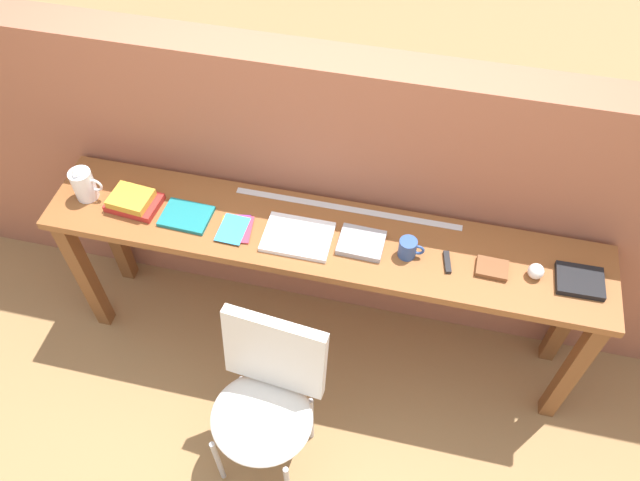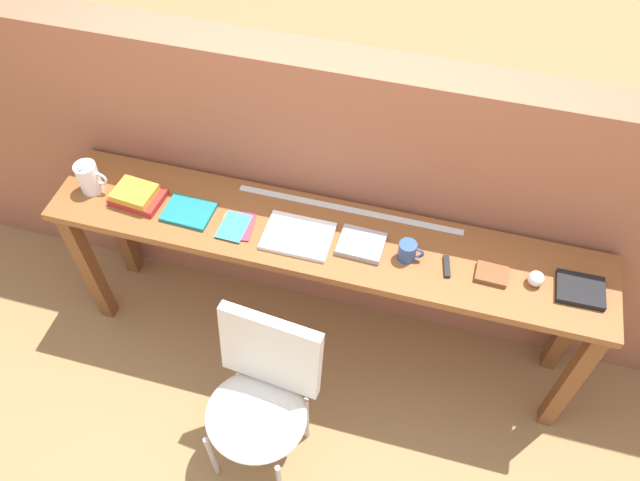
% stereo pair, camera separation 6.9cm
% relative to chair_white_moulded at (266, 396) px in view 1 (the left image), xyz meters
% --- Properties ---
extents(ground_plane, '(40.00, 40.00, 0.00)m').
position_rel_chair_white_moulded_xyz_m(ground_plane, '(0.10, 0.33, -0.53)').
color(ground_plane, '#9E7547').
extents(brick_wall_back, '(6.00, 0.20, 1.55)m').
position_rel_chair_white_moulded_xyz_m(brick_wall_back, '(0.10, 0.97, 0.25)').
color(brick_wall_back, '#9E5B42').
rests_on(brick_wall_back, ground).
extents(sideboard, '(2.50, 0.44, 0.88)m').
position_rel_chair_white_moulded_xyz_m(sideboard, '(0.10, 0.63, 0.21)').
color(sideboard, brown).
rests_on(sideboard, ground).
extents(chair_white_moulded, '(0.48, 0.49, 0.89)m').
position_rel_chair_white_moulded_xyz_m(chair_white_moulded, '(0.00, 0.00, 0.00)').
color(chair_white_moulded, silver).
rests_on(chair_white_moulded, ground).
extents(pitcher_white, '(0.14, 0.10, 0.18)m').
position_rel_chair_white_moulded_xyz_m(pitcher_white, '(-0.99, 0.61, 0.43)').
color(pitcher_white, white).
rests_on(pitcher_white, sideboard).
extents(book_stack_leftmost, '(0.24, 0.18, 0.07)m').
position_rel_chair_white_moulded_xyz_m(book_stack_leftmost, '(-0.77, 0.60, 0.38)').
color(book_stack_leftmost, red).
rests_on(book_stack_leftmost, sideboard).
extents(magazine_cycling, '(0.22, 0.17, 0.02)m').
position_rel_chair_white_moulded_xyz_m(magazine_cycling, '(-0.51, 0.59, 0.36)').
color(magazine_cycling, '#19757A').
rests_on(magazine_cycling, sideboard).
extents(pamphlet_pile_colourful, '(0.15, 0.18, 0.01)m').
position_rel_chair_white_moulded_xyz_m(pamphlet_pile_colourful, '(-0.28, 0.57, 0.36)').
color(pamphlet_pile_colourful, purple).
rests_on(pamphlet_pile_colourful, sideboard).
extents(book_open_centre, '(0.29, 0.21, 0.02)m').
position_rel_chair_white_moulded_xyz_m(book_open_centre, '(0.00, 0.58, 0.36)').
color(book_open_centre, white).
rests_on(book_open_centre, sideboard).
extents(book_grey_hardcover, '(0.20, 0.17, 0.03)m').
position_rel_chair_white_moulded_xyz_m(book_grey_hardcover, '(0.27, 0.61, 0.37)').
color(book_grey_hardcover, '#9E9EA3').
rests_on(book_grey_hardcover, sideboard).
extents(mug, '(0.11, 0.08, 0.09)m').
position_rel_chair_white_moulded_xyz_m(mug, '(0.47, 0.60, 0.40)').
color(mug, '#2D4C8C').
rests_on(mug, sideboard).
extents(multitool_folded, '(0.05, 0.11, 0.02)m').
position_rel_chair_white_moulded_xyz_m(multitool_folded, '(0.64, 0.59, 0.36)').
color(multitool_folded, black).
rests_on(multitool_folded, sideboard).
extents(leather_journal_brown, '(0.13, 0.10, 0.02)m').
position_rel_chair_white_moulded_xyz_m(leather_journal_brown, '(0.83, 0.60, 0.37)').
color(leather_journal_brown, brown).
rests_on(leather_journal_brown, sideboard).
extents(sports_ball_small, '(0.07, 0.07, 0.07)m').
position_rel_chair_white_moulded_xyz_m(sports_ball_small, '(1.00, 0.61, 0.39)').
color(sports_ball_small, silver).
rests_on(sports_ball_small, sideboard).
extents(book_repair_rightmost, '(0.19, 0.16, 0.03)m').
position_rel_chair_white_moulded_xyz_m(book_repair_rightmost, '(1.18, 0.61, 0.37)').
color(book_repair_rightmost, black).
rests_on(book_repair_rightmost, sideboard).
extents(ruler_metal_back_edge, '(1.03, 0.03, 0.00)m').
position_rel_chair_white_moulded_xyz_m(ruler_metal_back_edge, '(0.17, 0.80, 0.35)').
color(ruler_metal_back_edge, silver).
rests_on(ruler_metal_back_edge, sideboard).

